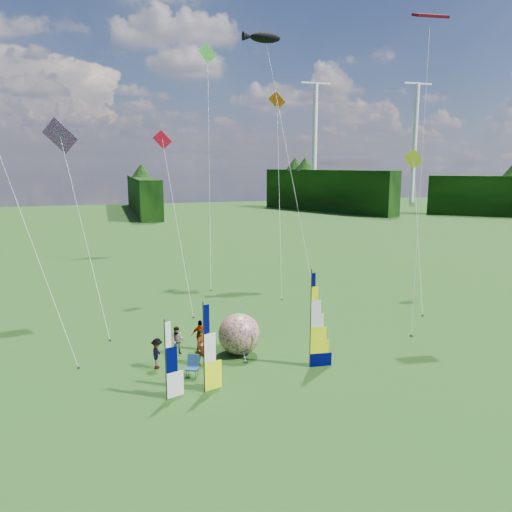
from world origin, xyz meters
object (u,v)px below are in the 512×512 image
object	(u,v)px
kite_whale	(288,148)
spectator_c	(157,353)
spectator_b	(177,340)
camp_chair	(192,367)
bol_inflatable	(239,334)
side_banner_left	(204,349)
spectator_a	(202,347)
side_banner_far	(166,361)
feather_banner_main	(311,321)
spectator_d	(201,335)

from	to	relation	value
kite_whale	spectator_c	bearing A→B (deg)	-121.87
spectator_b	camp_chair	xyz separation A→B (m)	(0.23, -3.18, -0.23)
bol_inflatable	spectator_c	xyz separation A→B (m)	(-4.38, -0.63, -0.34)
bol_inflatable	camp_chair	bearing A→B (deg)	-142.76
side_banner_left	spectator_a	world-z (taller)	side_banner_left
side_banner_left	bol_inflatable	distance (m)	4.81
spectator_a	side_banner_far	bearing A→B (deg)	-155.07
feather_banner_main	spectator_b	xyz separation A→B (m)	(-6.05, 3.71, -1.65)
feather_banner_main	spectator_d	xyz separation A→B (m)	(-4.74, 3.97, -1.58)
feather_banner_main	side_banner_left	distance (m)	5.69
spectator_a	spectator_b	xyz separation A→B (m)	(-0.99, 1.77, -0.17)
spectator_b	side_banner_far	bearing A→B (deg)	-83.21
spectator_a	kite_whale	world-z (taller)	kite_whale
feather_banner_main	spectator_c	world-z (taller)	feather_banner_main
side_banner_far	spectator_d	bearing A→B (deg)	46.60
side_banner_left	camp_chair	size ratio (longest dim) A/B	3.77
side_banner_left	spectator_a	distance (m)	3.31
spectator_d	kite_whale	world-z (taller)	kite_whale
side_banner_far	feather_banner_main	bearing A→B (deg)	-7.52
camp_chair	kite_whale	distance (m)	22.53
feather_banner_main	spectator_a	distance (m)	5.61
side_banner_left	kite_whale	bearing A→B (deg)	42.19
feather_banner_main	camp_chair	bearing A→B (deg)	179.90
spectator_c	camp_chair	size ratio (longest dim) A/B	1.45
bol_inflatable	side_banner_left	bearing A→B (deg)	-124.25
camp_chair	side_banner_left	bearing A→B (deg)	-58.13
spectator_c	spectator_d	world-z (taller)	spectator_d
side_banner_left	side_banner_far	xyz separation A→B (m)	(-1.70, -0.22, -0.27)
spectator_b	kite_whale	world-z (taller)	kite_whale
spectator_c	kite_whale	distance (m)	22.07
bol_inflatable	feather_banner_main	bearing A→B (deg)	-43.55
kite_whale	spectator_d	bearing A→B (deg)	-119.23
kite_whale	side_banner_left	bearing A→B (deg)	-112.54
spectator_a	camp_chair	world-z (taller)	spectator_a
side_banner_far	spectator_d	distance (m)	5.97
feather_banner_main	spectator_d	size ratio (longest dim) A/B	2.90
spectator_a	spectator_b	distance (m)	2.04
camp_chair	bol_inflatable	bearing A→B (deg)	60.33
spectator_d	bol_inflatable	bearing A→B (deg)	157.99
kite_whale	spectator_b	bearing A→B (deg)	-122.12
feather_banner_main	side_banner_left	world-z (taller)	feather_banner_main
spectator_c	camp_chair	xyz separation A→B (m)	(1.46, -1.59, -0.24)
side_banner_far	spectator_c	distance (m)	3.62
spectator_d	side_banner_far	bearing A→B (deg)	76.24
spectator_b	spectator_a	bearing A→B (deg)	-40.59
spectator_a	feather_banner_main	bearing A→B (deg)	-52.41
spectator_b	camp_chair	size ratio (longest dim) A/B	1.43
feather_banner_main	spectator_a	size ratio (longest dim) A/B	2.60
side_banner_far	spectator_c	size ratio (longest dim) A/B	2.25
bol_inflatable	spectator_a	size ratio (longest dim) A/B	1.19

